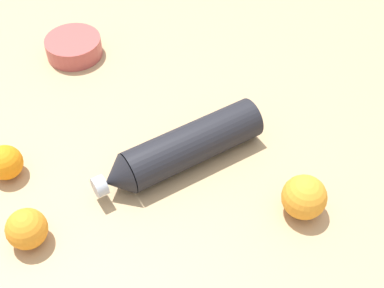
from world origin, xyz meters
name	(u,v)px	position (x,y,z in m)	size (l,w,h in m)	color
ground_plane	(194,159)	(0.00, 0.00, 0.00)	(2.40, 2.40, 0.00)	tan
water_bottle	(181,149)	(0.01, 0.02, 0.04)	(0.08, 0.31, 0.07)	black
orange_0	(304,197)	(-0.19, -0.09, 0.04)	(0.07, 0.07, 0.07)	orange
orange_1	(5,163)	(0.15, 0.29, 0.03)	(0.06, 0.06, 0.06)	orange
orange_2	(26,228)	(0.00, 0.31, 0.03)	(0.06, 0.06, 0.06)	orange
ceramic_bowl	(74,47)	(0.39, 0.05, 0.02)	(0.12, 0.12, 0.04)	#B24C47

